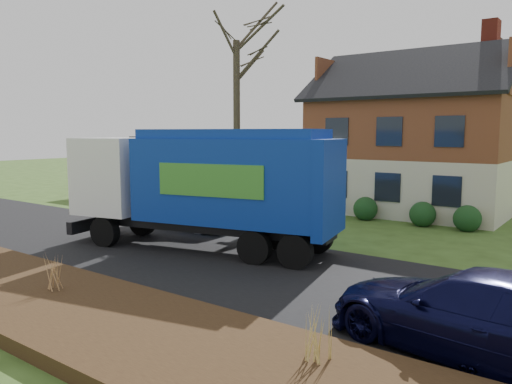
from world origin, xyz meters
The scene contains 11 objects.
ground centered at (0.00, 0.00, 0.00)m, with size 120.00×120.00×0.00m, color #2F4517.
road centered at (0.00, 0.00, 0.01)m, with size 80.00×7.00×0.02m, color black.
mulch_verge centered at (0.00, -5.30, 0.15)m, with size 80.00×3.50×0.30m, color black.
main_house centered at (1.49, 13.91, 4.03)m, with size 12.95×8.95×9.26m.
ranch_house centered at (-12.00, 13.00, 1.81)m, with size 9.80×8.20×3.70m.
garbage_truck centered at (-0.68, 1.05, 2.34)m, with size 9.80×4.47×4.06m.
silver_sedan centered at (-4.05, 3.39, 0.79)m, with size 1.67×4.78×1.57m, color #B4B6BD.
navy_wagon centered at (8.61, -2.22, 0.79)m, with size 2.21×5.43×1.58m, color black.
tree_front_west centered at (-6.02, 9.39, 9.94)m, with size 4.06×4.06×12.06m.
grass_clump_mid centered at (-0.02, -5.03, 0.73)m, with size 0.31×0.26×0.87m.
grass_clump_east centered at (6.75, -4.53, 0.73)m, with size 0.34×0.28×0.85m.
Camera 1 is at (10.51, -11.30, 3.96)m, focal length 35.00 mm.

